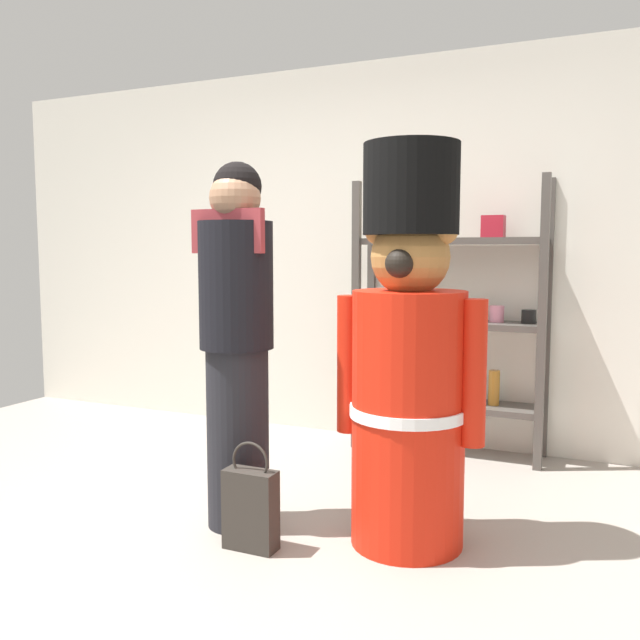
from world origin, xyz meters
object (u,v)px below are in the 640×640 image
object	(u,v)px
teddy_bear_guard	(409,365)
shopping_bag	(251,508)
merchandise_shelf	(450,318)
person_shopper	(237,337)

from	to	relation	value
teddy_bear_guard	shopping_bag	size ratio (longest dim) A/B	3.65
merchandise_shelf	teddy_bear_guard	size ratio (longest dim) A/B	1.00
teddy_bear_guard	person_shopper	bearing A→B (deg)	-171.07
shopping_bag	person_shopper	bearing A→B (deg)	131.40
person_shopper	merchandise_shelf	bearing A→B (deg)	68.11
person_shopper	shopping_bag	size ratio (longest dim) A/B	3.55
merchandise_shelf	shopping_bag	distance (m)	1.98
merchandise_shelf	teddy_bear_guard	xyz separation A→B (m)	(0.16, -1.46, -0.07)
merchandise_shelf	teddy_bear_guard	bearing A→B (deg)	-83.61
merchandise_shelf	person_shopper	distance (m)	1.71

